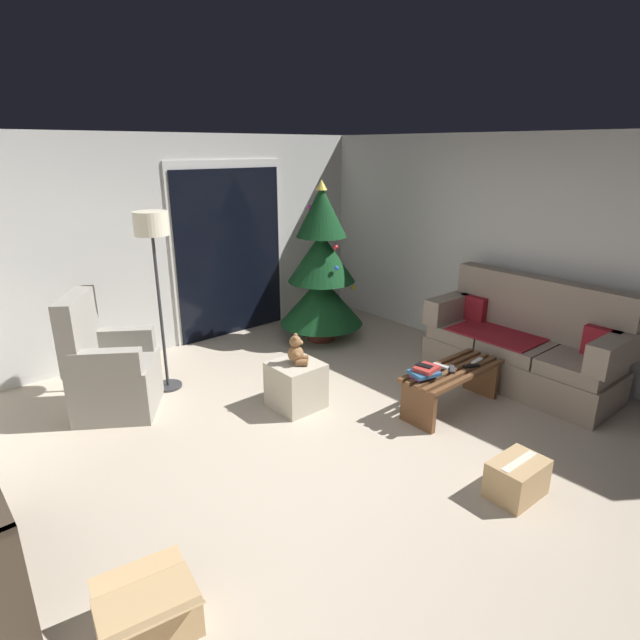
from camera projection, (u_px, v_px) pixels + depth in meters
name	position (u px, v px, depth m)	size (l,w,h in m)	color
ground_plane	(339.00, 449.00, 4.20)	(7.00, 7.00, 0.00)	#B2A38E
wall_back	(162.00, 246.00, 5.99)	(5.72, 0.12, 2.50)	beige
wall_right	(533.00, 253.00, 5.57)	(0.12, 6.00, 2.50)	beige
patio_door_frame	(230.00, 250.00, 6.52)	(1.60, 0.02, 2.20)	silver
patio_door_glass	(231.00, 254.00, 6.52)	(1.50, 0.02, 2.10)	black
couch	(523.00, 346.00, 5.30)	(0.81, 1.95, 1.08)	gray
coffee_table	(452.00, 382.00, 4.77)	(1.10, 0.40, 0.41)	brown
remote_white	(477.00, 361.00, 4.87)	(0.04, 0.16, 0.02)	silver
remote_graphite	(452.00, 369.00, 4.68)	(0.04, 0.16, 0.02)	#333338
remote_silver	(441.00, 366.00, 4.75)	(0.04, 0.16, 0.02)	#ADADB2
remote_black	(471.00, 366.00, 4.75)	(0.04, 0.16, 0.02)	black
book_stack	(425.00, 372.00, 4.53)	(0.28, 0.25, 0.10)	#6B3D7A
cell_phone	(424.00, 366.00, 4.54)	(0.07, 0.14, 0.01)	black
christmas_tree	(321.00, 272.00, 6.32)	(1.04, 1.04, 1.99)	#4C1E19
armchair	(110.00, 371.00, 4.70)	(0.95, 0.95, 1.13)	gray
floor_lamp	(153.00, 241.00, 4.81)	(0.32, 0.32, 1.78)	#2D2D30
ottoman	(296.00, 385.00, 4.83)	(0.44, 0.44, 0.44)	#B2A893
teddy_bear_chestnut	(297.00, 351.00, 4.72)	(0.22, 0.21, 0.29)	brown
cardboard_box_open_near_shelf	(149.00, 617.00, 2.55)	(0.52, 0.51, 0.31)	tan
cardboard_box_taped_mid_floor	(517.00, 478.00, 3.61)	(0.42, 0.30, 0.28)	tan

